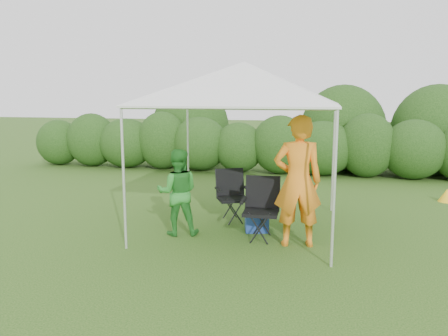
% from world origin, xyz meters
% --- Properties ---
extents(ground, '(70.00, 70.00, 0.00)m').
position_xyz_m(ground, '(0.00, 0.00, 0.00)').
color(ground, '#3A5F1D').
extents(hedge, '(16.35, 1.53, 1.80)m').
position_xyz_m(hedge, '(0.12, 6.00, 0.82)').
color(hedge, '#254A17').
rests_on(hedge, ground).
extents(canopy, '(3.10, 3.10, 2.83)m').
position_xyz_m(canopy, '(0.00, 0.50, 2.46)').
color(canopy, silver).
rests_on(canopy, ground).
extents(chair_right, '(0.64, 0.58, 0.99)m').
position_xyz_m(chair_right, '(0.39, 0.00, 0.56)').
color(chair_right, black).
rests_on(chair_right, ground).
extents(chair_left, '(0.72, 0.70, 0.94)m').
position_xyz_m(chair_left, '(-0.30, 0.89, 0.53)').
color(chair_left, black).
rests_on(chair_left, ground).
extents(man, '(0.81, 0.62, 2.00)m').
position_xyz_m(man, '(0.97, -0.24, 1.00)').
color(man, orange).
rests_on(man, ground).
extents(woman, '(0.82, 0.72, 1.42)m').
position_xyz_m(woman, '(-0.97, -0.15, 0.71)').
color(woman, '#2D892D').
rests_on(woman, ground).
extents(cooler, '(0.47, 0.39, 0.34)m').
position_xyz_m(cooler, '(0.27, 0.30, 0.17)').
color(cooler, navy).
rests_on(cooler, ground).
extents(bottle, '(0.07, 0.07, 0.26)m').
position_xyz_m(bottle, '(0.33, 0.26, 0.47)').
color(bottle, '#592D0C').
rests_on(bottle, cooler).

